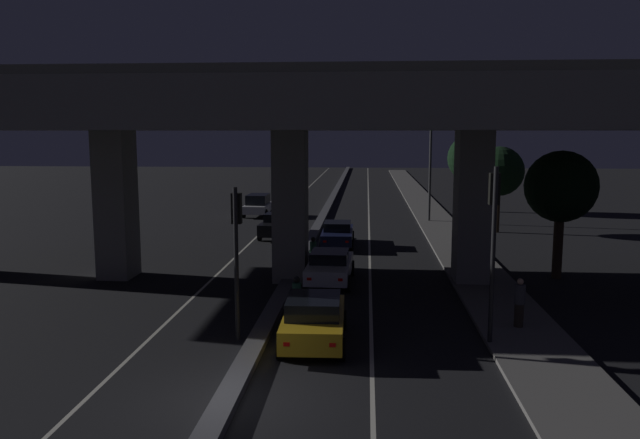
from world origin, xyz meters
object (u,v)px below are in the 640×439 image
(car_taxi_yellow_lead, at_px, (314,319))
(motorcycle_red_filtering_near, at_px, (297,300))
(motorcycle_white_filtering_mid, at_px, (313,254))
(car_white_second, at_px, (330,266))
(car_white_second_oncoming, at_px, (258,205))
(pedestrian_on_sidewalk, at_px, (519,303))
(traffic_light_left_of_median, at_px, (237,236))
(car_black_lead_oncoming, at_px, (279,225))
(traffic_light_right_of_median, at_px, (493,225))
(street_lamp, at_px, (425,150))
(car_dark_blue_third, at_px, (337,234))

(car_taxi_yellow_lead, distance_m, motorcycle_red_filtering_near, 2.82)
(motorcycle_white_filtering_mid, bearing_deg, car_white_second, -162.62)
(car_white_second_oncoming, xyz_separation_m, pedestrian_on_sidewalk, (13.40, -27.27, 0.06))
(traffic_light_left_of_median, height_order, car_black_lead_oncoming, traffic_light_left_of_median)
(traffic_light_left_of_median, relative_size, traffic_light_right_of_median, 0.88)
(traffic_light_left_of_median, relative_size, motorcycle_red_filtering_near, 2.60)
(traffic_light_left_of_median, xyz_separation_m, motorcycle_red_filtering_near, (1.60, 2.33, -2.65))
(car_black_lead_oncoming, relative_size, pedestrian_on_sidewalk, 2.49)
(street_lamp, xyz_separation_m, car_taxi_yellow_lead, (-5.71, -26.52, -4.41))
(car_white_second, bearing_deg, motorcycle_white_filtering_mid, 19.23)
(street_lamp, bearing_deg, car_white_second_oncoming, 168.32)
(car_white_second, distance_m, car_black_lead_oncoming, 12.01)
(car_taxi_yellow_lead, bearing_deg, motorcycle_red_filtering_near, 15.85)
(traffic_light_right_of_median, height_order, motorcycle_white_filtering_mid, traffic_light_right_of_median)
(street_lamp, xyz_separation_m, car_white_second_oncoming, (-12.52, 2.59, -4.33))
(car_white_second, bearing_deg, car_white_second_oncoming, 19.74)
(car_black_lead_oncoming, bearing_deg, car_white_second, 21.33)
(car_taxi_yellow_lead, relative_size, motorcycle_red_filtering_near, 2.29)
(traffic_light_left_of_median, relative_size, motorcycle_white_filtering_mid, 2.49)
(car_taxi_yellow_lead, relative_size, car_white_second_oncoming, 1.03)
(car_white_second_oncoming, relative_size, pedestrian_on_sidewalk, 2.55)
(traffic_light_left_of_median, distance_m, street_lamp, 27.46)
(traffic_light_right_of_median, bearing_deg, traffic_light_left_of_median, 179.95)
(car_dark_blue_third, height_order, car_white_second_oncoming, car_white_second_oncoming)
(car_white_second, distance_m, car_dark_blue_third, 8.80)
(car_taxi_yellow_lead, xyz_separation_m, car_white_second, (0.02, 7.88, -0.05))
(traffic_light_right_of_median, relative_size, car_white_second, 1.20)
(car_dark_blue_third, distance_m, car_black_lead_oncoming, 4.54)
(car_dark_blue_third, distance_m, motorcycle_red_filtering_near, 14.01)
(car_dark_blue_third, bearing_deg, car_taxi_yellow_lead, 179.73)
(car_dark_blue_third, bearing_deg, motorcycle_red_filtering_near, 176.36)
(street_lamp, relative_size, motorcycle_white_filtering_mid, 4.58)
(traffic_light_left_of_median, relative_size, street_lamp, 0.54)
(street_lamp, relative_size, car_white_second_oncoming, 2.14)
(car_white_second, height_order, car_black_lead_oncoming, car_black_lead_oncoming)
(traffic_light_right_of_median, bearing_deg, car_white_second, 125.33)
(traffic_light_right_of_median, height_order, street_lamp, street_lamp)
(traffic_light_right_of_median, bearing_deg, motorcycle_white_filtering_mid, 120.54)
(traffic_light_right_of_median, relative_size, street_lamp, 0.62)
(street_lamp, bearing_deg, traffic_light_left_of_median, -107.28)
(car_dark_blue_third, bearing_deg, pedestrian_on_sidewalk, -156.34)
(car_dark_blue_third, bearing_deg, car_white_second_oncoming, 28.01)
(car_black_lead_oncoming, xyz_separation_m, pedestrian_on_sidewalk, (10.39, -17.43, 0.18))
(motorcycle_white_filtering_mid, bearing_deg, car_taxi_yellow_lead, -174.91)
(traffic_light_right_of_median, xyz_separation_m, car_white_second_oncoming, (-12.17, 28.76, -2.84))
(street_lamp, height_order, car_black_lead_oncoming, street_lamp)
(traffic_light_left_of_median, bearing_deg, street_lamp, 72.72)
(car_white_second, bearing_deg, traffic_light_left_of_median, 163.84)
(traffic_light_left_of_median, distance_m, motorcycle_white_filtering_mid, 11.16)
(traffic_light_left_of_median, relative_size, car_taxi_yellow_lead, 1.13)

